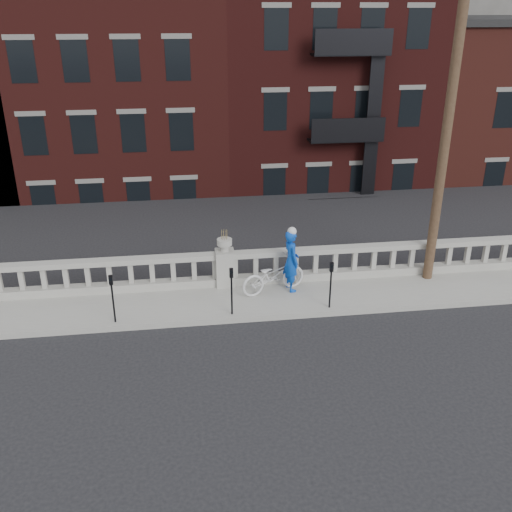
% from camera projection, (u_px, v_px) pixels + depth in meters
% --- Properties ---
extents(ground, '(120.00, 120.00, 0.00)m').
position_uv_depth(ground, '(240.00, 364.00, 13.56)').
color(ground, black).
rests_on(ground, ground).
extents(sidewalk, '(32.00, 2.20, 0.15)m').
position_uv_depth(sidewalk, '(228.00, 302.00, 16.25)').
color(sidewalk, '#98968D').
rests_on(sidewalk, ground).
extents(balustrade, '(28.00, 0.34, 1.03)m').
position_uv_depth(balustrade, '(225.00, 270.00, 16.88)').
color(balustrade, '#98968D').
rests_on(balustrade, sidewalk).
extents(planter_pedestal, '(0.55, 0.55, 1.76)m').
position_uv_depth(planter_pedestal, '(225.00, 264.00, 16.81)').
color(planter_pedestal, '#98968D').
rests_on(planter_pedestal, sidewalk).
extents(lower_level, '(80.00, 44.00, 20.80)m').
position_uv_depth(lower_level, '(205.00, 102.00, 33.48)').
color(lower_level, '#605E59').
rests_on(lower_level, ground).
extents(utility_pole, '(1.60, 0.28, 10.00)m').
position_uv_depth(utility_pole, '(450.00, 109.00, 15.50)').
color(utility_pole, '#422D1E').
rests_on(utility_pole, sidewalk).
extents(parking_meter_a, '(0.10, 0.09, 1.36)m').
position_uv_depth(parking_meter_a, '(112.00, 293.00, 14.72)').
color(parking_meter_a, black).
rests_on(parking_meter_a, sidewalk).
extents(parking_meter_b, '(0.10, 0.09, 1.36)m').
position_uv_depth(parking_meter_b, '(232.00, 286.00, 15.11)').
color(parking_meter_b, black).
rests_on(parking_meter_b, sidewalk).
extents(parking_meter_c, '(0.10, 0.09, 1.36)m').
position_uv_depth(parking_meter_c, '(331.00, 280.00, 15.45)').
color(parking_meter_c, black).
rests_on(parking_meter_c, sidewalk).
extents(bicycle, '(2.11, 1.30, 1.05)m').
position_uv_depth(bicycle, '(273.00, 275.00, 16.46)').
color(bicycle, silver).
rests_on(bicycle, sidewalk).
extents(cyclist, '(0.56, 0.75, 1.85)m').
position_uv_depth(cyclist, '(291.00, 261.00, 16.43)').
color(cyclist, '#0C44BD').
rests_on(cyclist, sidewalk).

